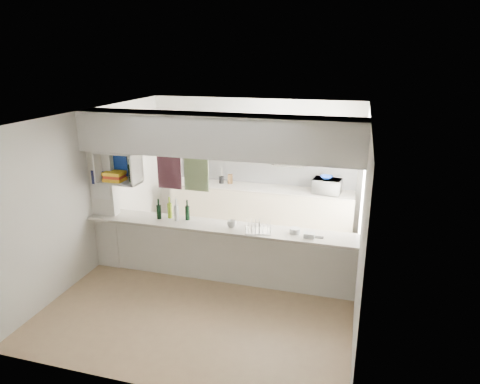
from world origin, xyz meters
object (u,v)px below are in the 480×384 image
(bowl, at_px, (326,177))
(wine_bottles, at_px, (173,212))
(microwave, at_px, (327,186))
(dish_rack, at_px, (258,226))

(bowl, height_order, wine_bottles, wine_bottles)
(microwave, bearing_deg, bowl, 4.90)
(microwave, distance_m, bowl, 0.17)
(dish_rack, height_order, wine_bottles, wine_bottles)
(microwave, xyz_separation_m, wine_bottles, (-2.22, -1.99, -0.01))
(wine_bottles, bearing_deg, dish_rack, -4.71)
(bowl, distance_m, wine_bottles, 2.97)
(bowl, xyz_separation_m, dish_rack, (-0.80, -2.11, -0.23))
(microwave, relative_size, dish_rack, 1.17)
(bowl, bearing_deg, microwave, -2.54)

